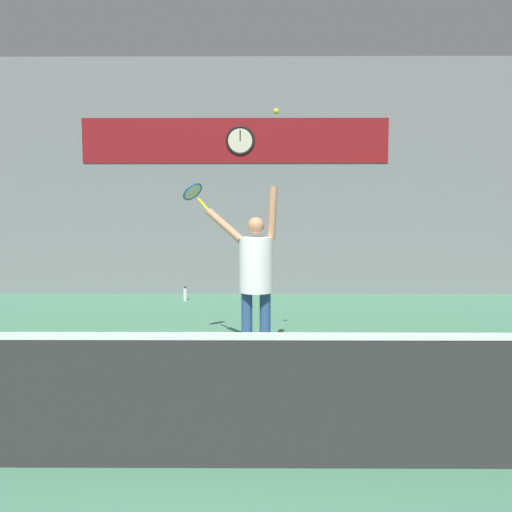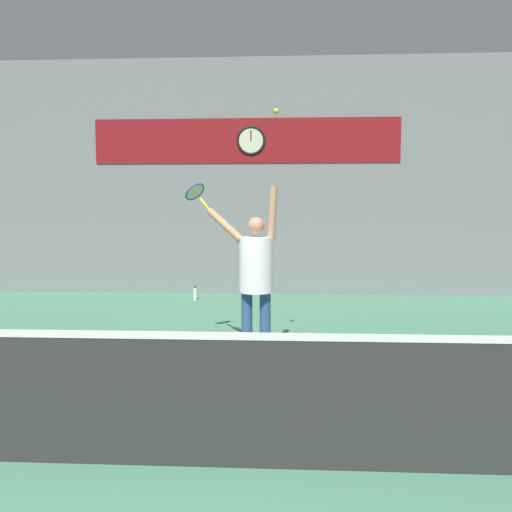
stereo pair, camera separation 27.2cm
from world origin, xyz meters
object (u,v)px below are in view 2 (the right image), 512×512
Objects in this scene: tennis_player at (255,272)px; scoreboard_clock at (251,141)px; tennis_ball at (276,111)px; water_bottle at (195,294)px; tennis_racket at (196,193)px.

scoreboard_clock is at bearing 94.17° from tennis_player.
tennis_ball is 5.19m from water_bottle.
scoreboard_clock is 4.90m from tennis_ball.
scoreboard_clock is at bearing 36.55° from water_bottle.
scoreboard_clock is at bearing 84.48° from tennis_racket.
tennis_racket reaches higher than tennis_player.
tennis_ball is (0.24, -0.01, 1.84)m from tennis_player.
tennis_ball is 0.24× the size of water_bottle.
tennis_racket is at bearing -95.52° from scoreboard_clock.
tennis_ball is at bearing -83.07° from scoreboard_clock.
scoreboard_clock reaches higher than tennis_racket.
scoreboard_clock is 3.42m from water_bottle.
tennis_player is at bearing 176.81° from tennis_ball.
water_bottle is at bearing -143.45° from scoreboard_clock.
tennis_racket is at bearing 154.77° from tennis_ball.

